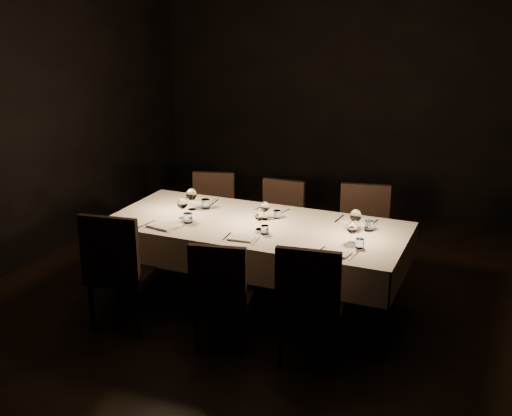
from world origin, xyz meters
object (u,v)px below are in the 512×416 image
at_px(dining_table, 256,232).
at_px(chair_near_center, 221,290).
at_px(chair_far_left, 212,212).
at_px(chair_near_right, 310,300).
at_px(chair_far_center, 280,221).
at_px(chair_near_left, 118,266).
at_px(chair_far_right, 363,232).

bearing_deg(dining_table, chair_near_center, -86.38).
bearing_deg(chair_far_left, chair_near_right, -60.60).
bearing_deg(chair_far_left, chair_far_center, -13.54).
relative_size(chair_near_left, chair_far_left, 1.13).
relative_size(chair_near_left, chair_near_right, 1.05).
xyz_separation_m(dining_table, chair_far_center, (-0.11, 0.86, -0.20)).
height_order(dining_table, chair_far_right, chair_far_right).
height_order(chair_near_right, chair_far_center, chair_near_right).
relative_size(dining_table, chair_far_left, 2.84).
bearing_deg(chair_near_right, chair_far_right, -97.50).
bearing_deg(chair_far_right, dining_table, -145.37).
xyz_separation_m(chair_far_center, chair_far_right, (0.85, -0.07, 0.03)).
bearing_deg(chair_far_left, dining_table, -60.52).
bearing_deg(dining_table, chair_near_left, -136.95).
distance_m(chair_near_left, chair_far_center, 1.82).
distance_m(chair_far_left, chair_far_right, 1.58).
height_order(dining_table, chair_near_left, chair_near_left).
distance_m(chair_near_left, chair_far_right, 2.25).
relative_size(dining_table, chair_far_center, 2.86).
xyz_separation_m(chair_near_left, chair_far_left, (0.02, 1.63, -0.05)).
height_order(chair_near_center, chair_near_right, chair_near_right).
bearing_deg(chair_far_left, chair_near_center, -76.91).
bearing_deg(dining_table, chair_far_center, 97.17).
bearing_deg(chair_near_right, chair_far_center, -69.33).
bearing_deg(chair_far_center, chair_near_left, -115.51).
distance_m(dining_table, chair_far_left, 1.20).
relative_size(chair_near_left, chair_far_right, 1.06).
distance_m(chair_far_left, chair_far_center, 0.73).
xyz_separation_m(chair_far_left, chair_far_right, (1.58, -0.04, 0.03)).
bearing_deg(chair_near_center, chair_far_right, -125.06).
xyz_separation_m(chair_near_right, chair_far_center, (-0.84, 1.59, -0.03)).
bearing_deg(chair_far_right, chair_near_left, -147.35).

